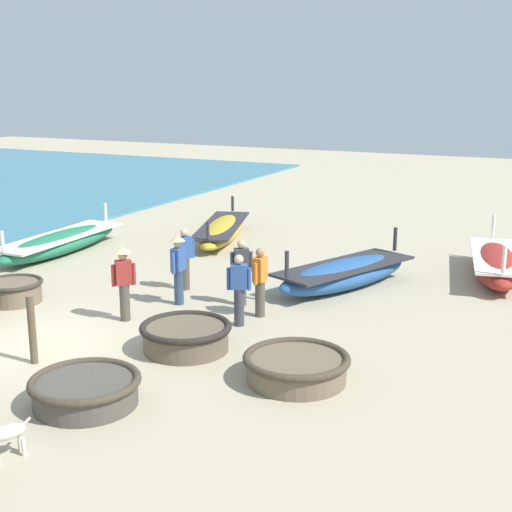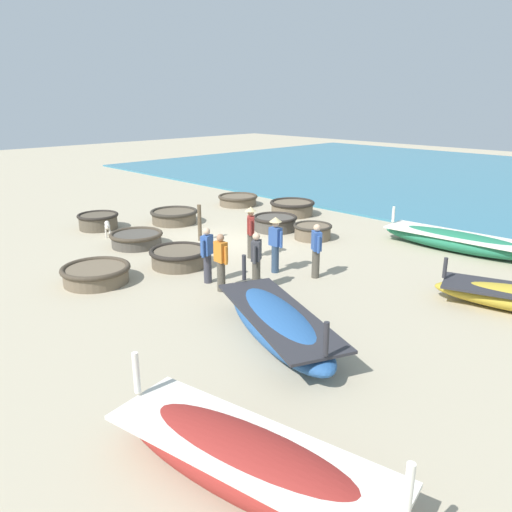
# 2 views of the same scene
# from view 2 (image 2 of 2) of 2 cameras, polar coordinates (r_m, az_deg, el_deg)

# --- Properties ---
(ground_plane) EXTENTS (80.00, 80.00, 0.00)m
(ground_plane) POSITION_cam_2_polar(r_m,az_deg,el_deg) (17.77, -3.54, 1.56)
(ground_plane) COLOR tan
(coracle_front_right) EXTENTS (1.72, 1.72, 0.56)m
(coracle_front_right) POSITION_cam_2_polar(r_m,az_deg,el_deg) (19.35, 2.18, 3.86)
(coracle_front_right) COLOR #4C473F
(coracle_front_right) RESTS_ON ground
(coracle_nearest) EXTENTS (1.82, 1.82, 0.49)m
(coracle_nearest) POSITION_cam_2_polar(r_m,az_deg,el_deg) (17.73, -13.50, 1.96)
(coracle_nearest) COLOR #4C473F
(coracle_nearest) RESTS_ON ground
(coracle_upturned) EXTENTS (1.88, 1.88, 0.48)m
(coracle_upturned) POSITION_cam_2_polar(r_m,az_deg,el_deg) (23.96, -2.09, 6.46)
(coracle_upturned) COLOR brown
(coracle_upturned) RESTS_ON ground
(coracle_tilted) EXTENTS (1.81, 1.81, 0.54)m
(coracle_tilted) POSITION_cam_2_polar(r_m,az_deg,el_deg) (15.36, -8.77, -0.06)
(coracle_tilted) COLOR brown
(coracle_tilted) RESTS_ON ground
(coracle_front_left) EXTENTS (1.95, 1.95, 0.61)m
(coracle_front_left) POSITION_cam_2_polar(r_m,az_deg,el_deg) (21.97, 4.15, 5.57)
(coracle_front_left) COLOR brown
(coracle_front_left) RESTS_ON ground
(coracle_beside_post) EXTENTS (1.93, 1.93, 0.54)m
(coracle_beside_post) POSITION_cam_2_polar(r_m,az_deg,el_deg) (20.74, -9.34, 4.55)
(coracle_beside_post) COLOR brown
(coracle_beside_post) RESTS_ON ground
(coracle_far_left) EXTENTS (1.90, 1.90, 0.49)m
(coracle_far_left) POSITION_cam_2_polar(r_m,az_deg,el_deg) (14.51, -17.82, -1.90)
(coracle_far_left) COLOR brown
(coracle_far_left) RESTS_ON ground
(coracle_far_right) EXTENTS (1.57, 1.57, 0.60)m
(coracle_far_right) POSITION_cam_2_polar(r_m,az_deg,el_deg) (20.49, -17.59, 3.88)
(coracle_far_right) COLOR brown
(coracle_far_right) RESTS_ON ground
(coracle_weathered) EXTENTS (1.41, 1.41, 0.53)m
(coracle_weathered) POSITION_cam_2_polar(r_m,az_deg,el_deg) (18.26, 6.48, 2.86)
(coracle_weathered) COLOR brown
(coracle_weathered) RESTS_ON ground
(long_boat_blue_hull) EXTENTS (2.87, 4.57, 1.28)m
(long_boat_blue_hull) POSITION_cam_2_polar(r_m,az_deg,el_deg) (10.63, 2.48, -7.68)
(long_boat_blue_hull) COLOR #285693
(long_boat_blue_hull) RESTS_ON ground
(long_boat_ochre_hull) EXTENTS (2.07, 4.61, 1.35)m
(long_boat_ochre_hull) POSITION_cam_2_polar(r_m,az_deg,el_deg) (7.03, -0.83, -22.48)
(long_boat_ochre_hull) COLOR maroon
(long_boat_ochre_hull) RESTS_ON ground
(long_boat_white_hull) EXTENTS (1.55, 5.32, 1.16)m
(long_boat_white_hull) POSITION_cam_2_polar(r_m,az_deg,el_deg) (17.99, 22.07, 1.59)
(long_boat_white_hull) COLOR #237551
(long_boat_white_hull) RESTS_ON ground
(fisherman_by_coracle) EXTENTS (0.46, 0.37, 1.57)m
(fisherman_by_coracle) POSITION_cam_2_polar(r_m,az_deg,el_deg) (13.15, 0.03, -0.42)
(fisherman_by_coracle) COLOR #4C473D
(fisherman_by_coracle) RESTS_ON ground
(fisherman_standing_left) EXTENTS (0.50, 0.33, 1.57)m
(fisherman_standing_left) POSITION_cam_2_polar(r_m,az_deg,el_deg) (13.71, -5.60, 0.25)
(fisherman_standing_left) COLOR #383842
(fisherman_standing_left) RESTS_ON ground
(fisherman_hauling) EXTENTS (0.40, 0.40, 1.67)m
(fisherman_hauling) POSITION_cam_2_polar(r_m,az_deg,el_deg) (15.77, -0.60, 3.12)
(fisherman_hauling) COLOR #4C473D
(fisherman_hauling) RESTS_ON ground
(fisherman_standing_right) EXTENTS (0.36, 0.53, 1.67)m
(fisherman_standing_right) POSITION_cam_2_polar(r_m,az_deg,el_deg) (14.44, 2.23, 1.73)
(fisherman_standing_right) COLOR #2D425B
(fisherman_standing_right) RESTS_ON ground
(fisherman_with_hat) EXTENTS (0.38, 0.45, 1.57)m
(fisherman_with_hat) POSITION_cam_2_polar(r_m,az_deg,el_deg) (14.13, 6.90, 0.74)
(fisherman_with_hat) COLOR #4C473D
(fisherman_with_hat) RESTS_ON ground
(fisherman_crouching) EXTENTS (0.23, 0.53, 1.57)m
(fisherman_crouching) POSITION_cam_2_polar(r_m,az_deg,el_deg) (13.08, -4.04, -0.57)
(fisherman_crouching) COLOR #4C473D
(fisherman_crouching) RESTS_ON ground
(dog) EXTENTS (0.41, 0.63, 0.55)m
(dog) POSITION_cam_2_polar(r_m,az_deg,el_deg) (19.23, -16.63, 3.24)
(dog) COLOR beige
(dog) RESTS_ON ground
(mooring_post_shoreline) EXTENTS (0.14, 0.14, 1.31)m
(mooring_post_shoreline) POSITION_cam_2_polar(r_m,az_deg,el_deg) (17.92, -6.46, 3.80)
(mooring_post_shoreline) COLOR brown
(mooring_post_shoreline) RESTS_ON ground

